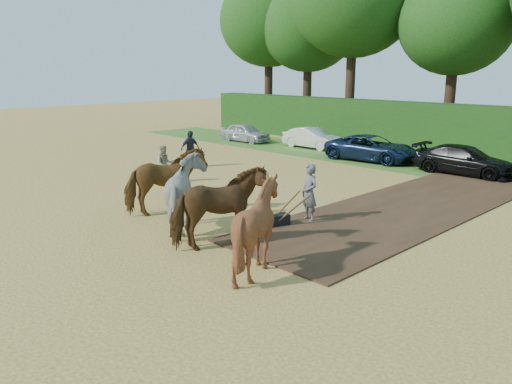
{
  "coord_description": "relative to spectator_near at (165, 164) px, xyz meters",
  "views": [
    {
      "loc": [
        10.35,
        -10.18,
        4.95
      ],
      "look_at": [
        -0.05,
        -0.17,
        1.4
      ],
      "focal_mm": 35.0,
      "sensor_mm": 36.0,
      "label": 1
    }
  ],
  "objects": [
    {
      "name": "earth_strip",
      "position": [
        9.76,
        4.94,
        -0.82
      ],
      "size": [
        4.5,
        17.0,
        0.05
      ],
      "primitive_type": "cube",
      "color": "#472D1C",
      "rests_on": "ground"
    },
    {
      "name": "spectator_near",
      "position": [
        0.0,
        0.0,
        0.0
      ],
      "size": [
        0.91,
        1.01,
        1.69
      ],
      "primitive_type": "imported",
      "rotation": [
        0.0,
        0.0,
        1.17
      ],
      "color": "#B2AA8C",
      "rests_on": "ground"
    },
    {
      "name": "grass_verge",
      "position": [
        8.26,
        11.94,
        -0.83
      ],
      "size": [
        50.0,
        5.0,
        0.03
      ],
      "primitive_type": "cube",
      "color": "#38601E",
      "rests_on": "ground"
    },
    {
      "name": "hedgerow",
      "position": [
        8.26,
        16.44,
        0.65
      ],
      "size": [
        46.0,
        1.6,
        3.0
      ],
      "primitive_type": "cube",
      "color": "#14380F",
      "rests_on": "ground"
    },
    {
      "name": "plough_team",
      "position": [
        7.25,
        -3.36,
        0.31
      ],
      "size": [
        8.09,
        5.82,
        2.34
      ],
      "color": "brown",
      "rests_on": "ground"
    },
    {
      "name": "ground",
      "position": [
        8.26,
        -2.06,
        -0.85
      ],
      "size": [
        120.0,
        120.0,
        0.0
      ],
      "primitive_type": "plane",
      "color": "gold",
      "rests_on": "ground"
    },
    {
      "name": "spectator_far",
      "position": [
        -2.22,
        3.05,
        0.1
      ],
      "size": [
        0.52,
        1.14,
        1.9
      ],
      "primitive_type": "imported",
      "rotation": [
        0.0,
        0.0,
        1.52
      ],
      "color": "#21232D",
      "rests_on": "ground"
    }
  ]
}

